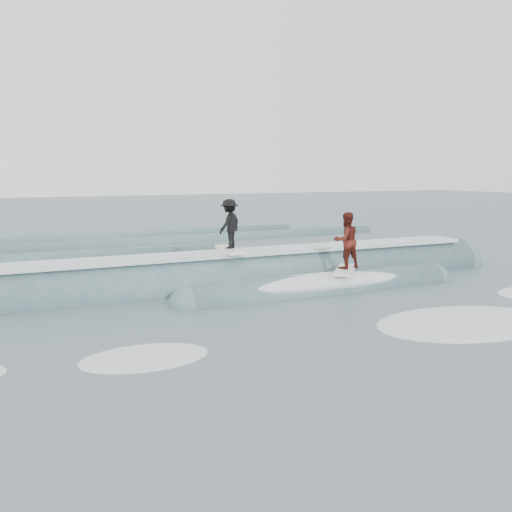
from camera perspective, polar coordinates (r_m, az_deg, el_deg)
name	(u,v)px	position (r m, az deg, el deg)	size (l,w,h in m)	color
ground	(342,326)	(14.30, 8.60, -6.94)	(160.00, 160.00, 0.00)	#425B60
breaking_wave	(257,284)	(19.05, 0.07, -2.84)	(21.25, 3.87, 2.18)	#3C5D65
surfer_black	(229,226)	(18.79, -2.67, 3.00)	(1.21, 2.06, 1.73)	white
surfer_red	(346,243)	(18.43, 8.99, 1.28)	(1.73, 1.87, 1.91)	white
whitewater	(421,328)	(14.54, 16.14, -6.92)	(19.01, 5.53, 0.10)	white
far_swells	(121,246)	(29.92, -13.37, 0.96)	(33.59, 8.65, 0.80)	#3C5D65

